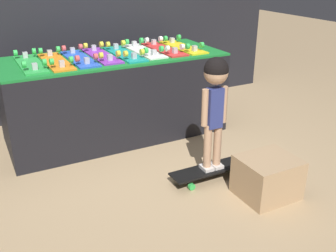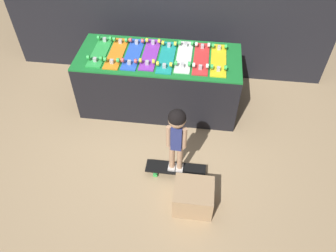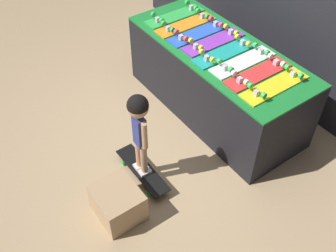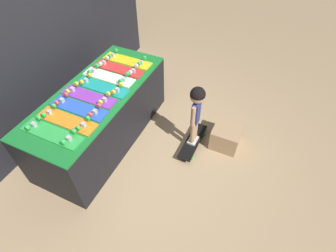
{
  "view_description": "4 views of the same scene",
  "coord_description": "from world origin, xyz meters",
  "px_view_note": "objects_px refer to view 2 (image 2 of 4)",
  "views": [
    {
      "loc": [
        -1.2,
        -2.85,
        1.6
      ],
      "look_at": [
        0.13,
        -0.3,
        0.37
      ],
      "focal_mm": 42.0,
      "sensor_mm": 36.0,
      "label": 1
    },
    {
      "loc": [
        0.55,
        -2.84,
        3.07
      ],
      "look_at": [
        0.23,
        -0.31,
        0.44
      ],
      "focal_mm": 35.0,
      "sensor_mm": 36.0,
      "label": 2
    },
    {
      "loc": [
        2.36,
        -1.75,
        2.93
      ],
      "look_at": [
        0.27,
        -0.26,
        0.38
      ],
      "focal_mm": 42.0,
      "sensor_mm": 36.0,
      "label": 3
    },
    {
      "loc": [
        -1.85,
        -1.26,
        2.74
      ],
      "look_at": [
        0.18,
        -0.33,
        0.4
      ],
      "focal_mm": 28.0,
      "sensor_mm": 36.0,
      "label": 4
    }
  ],
  "objects_px": {
    "skateboard_teal_on_rack": "(167,56)",
    "skateboard_blue_on_rack": "(133,53)",
    "skateboard_yellow_on_rack": "(219,59)",
    "skateboard_white_on_rack": "(184,56)",
    "skateboard_on_floor": "(176,169)",
    "skateboard_red_on_rack": "(201,58)",
    "skateboard_green_on_rack": "(100,51)",
    "storage_box": "(193,197)",
    "skateboard_orange_on_rack": "(116,53)",
    "skateboard_purple_on_rack": "(150,54)",
    "child": "(177,130)"
  },
  "relations": [
    {
      "from": "skateboard_blue_on_rack",
      "to": "storage_box",
      "type": "bearing_deg",
      "value": -59.89
    },
    {
      "from": "skateboard_purple_on_rack",
      "to": "skateboard_blue_on_rack",
      "type": "bearing_deg",
      "value": -174.33
    },
    {
      "from": "skateboard_yellow_on_rack",
      "to": "skateboard_red_on_rack",
      "type": "bearing_deg",
      "value": 178.82
    },
    {
      "from": "skateboard_yellow_on_rack",
      "to": "skateboard_green_on_rack",
      "type": "bearing_deg",
      "value": 179.94
    },
    {
      "from": "skateboard_teal_on_rack",
      "to": "skateboard_orange_on_rack",
      "type": "bearing_deg",
      "value": 179.35
    },
    {
      "from": "skateboard_green_on_rack",
      "to": "skateboard_blue_on_rack",
      "type": "xyz_separation_m",
      "value": [
        0.42,
        -0.01,
        0.0
      ]
    },
    {
      "from": "storage_box",
      "to": "skateboard_orange_on_rack",
      "type": "bearing_deg",
      "value": 125.78
    },
    {
      "from": "skateboard_purple_on_rack",
      "to": "skateboard_teal_on_rack",
      "type": "xyz_separation_m",
      "value": [
        0.21,
        -0.04,
        0.0
      ]
    },
    {
      "from": "skateboard_orange_on_rack",
      "to": "skateboard_red_on_rack",
      "type": "height_order",
      "value": "same"
    },
    {
      "from": "skateboard_white_on_rack",
      "to": "skateboard_red_on_rack",
      "type": "xyz_separation_m",
      "value": [
        0.21,
        -0.01,
        0.0
      ]
    },
    {
      "from": "skateboard_blue_on_rack",
      "to": "skateboard_yellow_on_rack",
      "type": "bearing_deg",
      "value": 0.22
    },
    {
      "from": "skateboard_blue_on_rack",
      "to": "skateboard_teal_on_rack",
      "type": "distance_m",
      "value": 0.42
    },
    {
      "from": "skateboard_white_on_rack",
      "to": "skateboard_on_floor",
      "type": "distance_m",
      "value": 1.38
    },
    {
      "from": "storage_box",
      "to": "skateboard_red_on_rack",
      "type": "bearing_deg",
      "value": 91.91
    },
    {
      "from": "skateboard_orange_on_rack",
      "to": "skateboard_teal_on_rack",
      "type": "xyz_separation_m",
      "value": [
        0.63,
        -0.01,
        0.0
      ]
    },
    {
      "from": "skateboard_purple_on_rack",
      "to": "skateboard_on_floor",
      "type": "xyz_separation_m",
      "value": [
        0.46,
        -1.17,
        -0.73
      ]
    },
    {
      "from": "skateboard_purple_on_rack",
      "to": "child",
      "type": "relative_size",
      "value": 0.77
    },
    {
      "from": "skateboard_teal_on_rack",
      "to": "skateboard_purple_on_rack",
      "type": "bearing_deg",
      "value": 170.1
    },
    {
      "from": "skateboard_green_on_rack",
      "to": "skateboard_teal_on_rack",
      "type": "xyz_separation_m",
      "value": [
        0.84,
        -0.02,
        0.0
      ]
    },
    {
      "from": "skateboard_yellow_on_rack",
      "to": "skateboard_on_floor",
      "type": "xyz_separation_m",
      "value": [
        -0.38,
        -1.15,
        -0.73
      ]
    },
    {
      "from": "skateboard_green_on_rack",
      "to": "skateboard_blue_on_rack",
      "type": "bearing_deg",
      "value": -0.77
    },
    {
      "from": "skateboard_teal_on_rack",
      "to": "skateboard_on_floor",
      "type": "height_order",
      "value": "skateboard_teal_on_rack"
    },
    {
      "from": "skateboard_green_on_rack",
      "to": "skateboard_red_on_rack",
      "type": "xyz_separation_m",
      "value": [
        1.26,
        0.0,
        0.0
      ]
    },
    {
      "from": "skateboard_white_on_rack",
      "to": "skateboard_yellow_on_rack",
      "type": "height_order",
      "value": "same"
    },
    {
      "from": "skateboard_white_on_rack",
      "to": "storage_box",
      "type": "bearing_deg",
      "value": -80.48
    },
    {
      "from": "skateboard_blue_on_rack",
      "to": "storage_box",
      "type": "relative_size",
      "value": 1.69
    },
    {
      "from": "skateboard_purple_on_rack",
      "to": "skateboard_red_on_rack",
      "type": "bearing_deg",
      "value": -1.13
    },
    {
      "from": "skateboard_white_on_rack",
      "to": "skateboard_on_floor",
      "type": "bearing_deg",
      "value": -88.22
    },
    {
      "from": "skateboard_blue_on_rack",
      "to": "skateboard_yellow_on_rack",
      "type": "height_order",
      "value": "same"
    },
    {
      "from": "skateboard_teal_on_rack",
      "to": "skateboard_yellow_on_rack",
      "type": "bearing_deg",
      "value": 1.81
    },
    {
      "from": "skateboard_teal_on_rack",
      "to": "skateboard_blue_on_rack",
      "type": "bearing_deg",
      "value": 177.84
    },
    {
      "from": "skateboard_orange_on_rack",
      "to": "skateboard_red_on_rack",
      "type": "distance_m",
      "value": 1.05
    },
    {
      "from": "child",
      "to": "storage_box",
      "type": "distance_m",
      "value": 0.72
    },
    {
      "from": "skateboard_on_floor",
      "to": "child",
      "type": "bearing_deg",
      "value": -75.96
    },
    {
      "from": "skateboard_red_on_rack",
      "to": "skateboard_green_on_rack",
      "type": "bearing_deg",
      "value": -179.87
    },
    {
      "from": "skateboard_on_floor",
      "to": "skateboard_orange_on_rack",
      "type": "bearing_deg",
      "value": 127.53
    },
    {
      "from": "skateboard_green_on_rack",
      "to": "skateboard_white_on_rack",
      "type": "bearing_deg",
      "value": 0.91
    },
    {
      "from": "skateboard_white_on_rack",
      "to": "skateboard_purple_on_rack",
      "type": "bearing_deg",
      "value": -179.79
    },
    {
      "from": "skateboard_teal_on_rack",
      "to": "skateboard_red_on_rack",
      "type": "bearing_deg",
      "value": 3.3
    },
    {
      "from": "skateboard_teal_on_rack",
      "to": "skateboard_on_floor",
      "type": "bearing_deg",
      "value": -77.74
    },
    {
      "from": "skateboard_white_on_rack",
      "to": "skateboard_yellow_on_rack",
      "type": "distance_m",
      "value": 0.42
    },
    {
      "from": "skateboard_orange_on_rack",
      "to": "skateboard_teal_on_rack",
      "type": "height_order",
      "value": "same"
    },
    {
      "from": "skateboard_teal_on_rack",
      "to": "skateboard_green_on_rack",
      "type": "bearing_deg",
      "value": 178.54
    },
    {
      "from": "skateboard_white_on_rack",
      "to": "skateboard_on_floor",
      "type": "relative_size",
      "value": 1.01
    },
    {
      "from": "skateboard_on_floor",
      "to": "storage_box",
      "type": "distance_m",
      "value": 0.45
    },
    {
      "from": "skateboard_blue_on_rack",
      "to": "skateboard_red_on_rack",
      "type": "relative_size",
      "value": 1.0
    },
    {
      "from": "skateboard_purple_on_rack",
      "to": "child",
      "type": "distance_m",
      "value": 1.26
    },
    {
      "from": "skateboard_blue_on_rack",
      "to": "storage_box",
      "type": "height_order",
      "value": "skateboard_blue_on_rack"
    },
    {
      "from": "skateboard_blue_on_rack",
      "to": "skateboard_on_floor",
      "type": "xyz_separation_m",
      "value": [
        0.67,
        -1.15,
        -0.73
      ]
    },
    {
      "from": "skateboard_yellow_on_rack",
      "to": "skateboard_blue_on_rack",
      "type": "bearing_deg",
      "value": -179.78
    }
  ]
}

